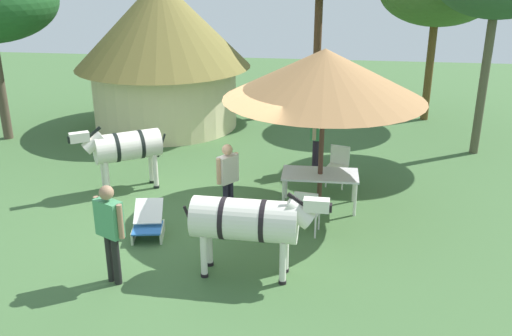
{
  "coord_description": "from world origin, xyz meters",
  "views": [
    {
      "loc": [
        2.03,
        -10.02,
        5.0
      ],
      "look_at": [
        0.68,
        0.29,
        1.0
      ],
      "focal_mm": 39.77,
      "sensor_mm": 36.0,
      "label": 1
    }
  ],
  "objects_px": {
    "shade_umbrella": "(325,74)",
    "guest_beside_umbrella": "(228,175)",
    "patio_dining_table": "(320,177)",
    "zebra_by_umbrella": "(248,221)",
    "thatched_hut": "(163,48)",
    "patio_chair_near_lawn": "(307,209)",
    "striped_lounge_chair": "(148,224)",
    "standing_watcher": "(110,226)",
    "zebra_nearest_camera": "(125,147)",
    "patio_chair_near_hut": "(338,163)",
    "guest_behind_table": "(316,131)"
  },
  "relations": [
    {
      "from": "thatched_hut",
      "to": "standing_watcher",
      "type": "height_order",
      "value": "thatched_hut"
    },
    {
      "from": "patio_dining_table",
      "to": "zebra_by_umbrella",
      "type": "xyz_separation_m",
      "value": [
        -1.08,
        -2.82,
        0.33
      ]
    },
    {
      "from": "guest_behind_table",
      "to": "striped_lounge_chair",
      "type": "relative_size",
      "value": 1.87
    },
    {
      "from": "patio_chair_near_hut",
      "to": "striped_lounge_chair",
      "type": "height_order",
      "value": "patio_chair_near_hut"
    },
    {
      "from": "zebra_by_umbrella",
      "to": "guest_beside_umbrella",
      "type": "bearing_deg",
      "value": -159.36
    },
    {
      "from": "shade_umbrella",
      "to": "guest_beside_umbrella",
      "type": "height_order",
      "value": "shade_umbrella"
    },
    {
      "from": "striped_lounge_chair",
      "to": "patio_chair_near_hut",
      "type": "bearing_deg",
      "value": -150.19
    },
    {
      "from": "thatched_hut",
      "to": "patio_dining_table",
      "type": "distance_m",
      "value": 7.34
    },
    {
      "from": "thatched_hut",
      "to": "shade_umbrella",
      "type": "distance_m",
      "value": 7.15
    },
    {
      "from": "patio_chair_near_lawn",
      "to": "guest_beside_umbrella",
      "type": "relative_size",
      "value": 0.58
    },
    {
      "from": "shade_umbrella",
      "to": "patio_chair_near_lawn",
      "type": "distance_m",
      "value": 2.62
    },
    {
      "from": "shade_umbrella",
      "to": "striped_lounge_chair",
      "type": "bearing_deg",
      "value": -150.87
    },
    {
      "from": "patio_dining_table",
      "to": "zebra_by_umbrella",
      "type": "relative_size",
      "value": 0.65
    },
    {
      "from": "guest_behind_table",
      "to": "standing_watcher",
      "type": "height_order",
      "value": "guest_behind_table"
    },
    {
      "from": "patio_dining_table",
      "to": "patio_chair_near_lawn",
      "type": "height_order",
      "value": "patio_chair_near_lawn"
    },
    {
      "from": "guest_behind_table",
      "to": "striped_lounge_chair",
      "type": "bearing_deg",
      "value": 150.17
    },
    {
      "from": "thatched_hut",
      "to": "standing_watcher",
      "type": "distance_m",
      "value": 8.89
    },
    {
      "from": "patio_chair_near_lawn",
      "to": "guest_beside_umbrella",
      "type": "distance_m",
      "value": 1.71
    },
    {
      "from": "standing_watcher",
      "to": "zebra_by_umbrella",
      "type": "relative_size",
      "value": 0.71
    },
    {
      "from": "patio_chair_near_lawn",
      "to": "zebra_by_umbrella",
      "type": "xyz_separation_m",
      "value": [
        -0.88,
        -1.53,
        0.46
      ]
    },
    {
      "from": "patio_chair_near_lawn",
      "to": "standing_watcher",
      "type": "bearing_deg",
      "value": -136.58
    },
    {
      "from": "standing_watcher",
      "to": "zebra_nearest_camera",
      "type": "bearing_deg",
      "value": 133.68
    },
    {
      "from": "shade_umbrella",
      "to": "guest_beside_umbrella",
      "type": "distance_m",
      "value": 2.68
    },
    {
      "from": "patio_chair_near_hut",
      "to": "zebra_by_umbrella",
      "type": "xyz_separation_m",
      "value": [
        -1.47,
        -4.08,
        0.46
      ]
    },
    {
      "from": "shade_umbrella",
      "to": "patio_chair_near_hut",
      "type": "bearing_deg",
      "value": 72.88
    },
    {
      "from": "patio_dining_table",
      "to": "striped_lounge_chair",
      "type": "distance_m",
      "value": 3.6
    },
    {
      "from": "patio_dining_table",
      "to": "thatched_hut",
      "type": "bearing_deg",
      "value": 131.88
    },
    {
      "from": "patio_chair_near_lawn",
      "to": "striped_lounge_chair",
      "type": "relative_size",
      "value": 0.99
    },
    {
      "from": "thatched_hut",
      "to": "guest_beside_umbrella",
      "type": "height_order",
      "value": "thatched_hut"
    },
    {
      "from": "patio_dining_table",
      "to": "zebra_by_umbrella",
      "type": "height_order",
      "value": "zebra_by_umbrella"
    },
    {
      "from": "thatched_hut",
      "to": "standing_watcher",
      "type": "relative_size",
      "value": 3.04
    },
    {
      "from": "guest_beside_umbrella",
      "to": "zebra_by_umbrella",
      "type": "relative_size",
      "value": 0.65
    },
    {
      "from": "thatched_hut",
      "to": "patio_dining_table",
      "type": "bearing_deg",
      "value": -48.12
    },
    {
      "from": "standing_watcher",
      "to": "patio_dining_table",
      "type": "bearing_deg",
      "value": 73.8
    },
    {
      "from": "striped_lounge_chair",
      "to": "zebra_by_umbrella",
      "type": "height_order",
      "value": "zebra_by_umbrella"
    },
    {
      "from": "guest_beside_umbrella",
      "to": "guest_behind_table",
      "type": "relative_size",
      "value": 0.91
    },
    {
      "from": "zebra_nearest_camera",
      "to": "guest_behind_table",
      "type": "bearing_deg",
      "value": -101.15
    },
    {
      "from": "thatched_hut",
      "to": "shade_umbrella",
      "type": "relative_size",
      "value": 1.29
    },
    {
      "from": "standing_watcher",
      "to": "zebra_nearest_camera",
      "type": "height_order",
      "value": "standing_watcher"
    },
    {
      "from": "patio_chair_near_lawn",
      "to": "standing_watcher",
      "type": "height_order",
      "value": "standing_watcher"
    },
    {
      "from": "zebra_nearest_camera",
      "to": "thatched_hut",
      "type": "bearing_deg",
      "value": -27.39
    },
    {
      "from": "patio_chair_near_hut",
      "to": "zebra_nearest_camera",
      "type": "bearing_deg",
      "value": 28.35
    },
    {
      "from": "thatched_hut",
      "to": "standing_watcher",
      "type": "xyz_separation_m",
      "value": [
        1.58,
        -8.64,
        -1.34
      ]
    },
    {
      "from": "patio_chair_near_hut",
      "to": "zebra_by_umbrella",
      "type": "bearing_deg",
      "value": 87.33
    },
    {
      "from": "patio_dining_table",
      "to": "striped_lounge_chair",
      "type": "relative_size",
      "value": 1.72
    },
    {
      "from": "thatched_hut",
      "to": "patio_chair_near_lawn",
      "type": "bearing_deg",
      "value": -55.41
    },
    {
      "from": "guest_beside_umbrella",
      "to": "guest_behind_table",
      "type": "xyz_separation_m",
      "value": [
        1.63,
        2.78,
        0.09
      ]
    },
    {
      "from": "thatched_hut",
      "to": "zebra_by_umbrella",
      "type": "xyz_separation_m",
      "value": [
        3.68,
        -8.14,
        -1.37
      ]
    },
    {
      "from": "shade_umbrella",
      "to": "zebra_by_umbrella",
      "type": "bearing_deg",
      "value": -110.95
    },
    {
      "from": "guest_behind_table",
      "to": "zebra_nearest_camera",
      "type": "bearing_deg",
      "value": 120.79
    }
  ]
}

